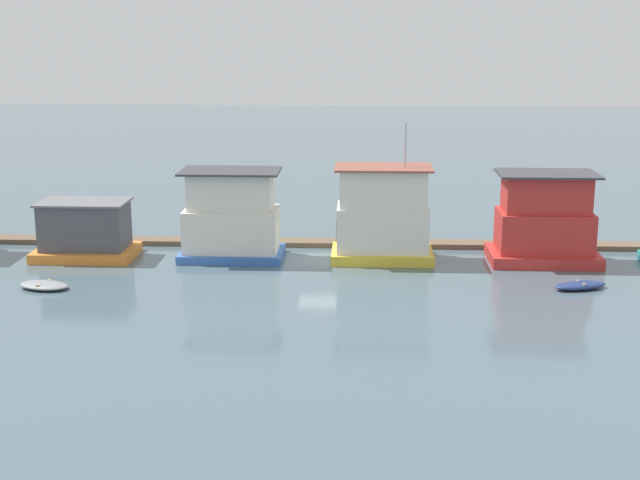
# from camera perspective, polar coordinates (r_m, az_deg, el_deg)

# --- Properties ---
(ground_plane) EXTENTS (200.00, 200.00, 0.00)m
(ground_plane) POSITION_cam_1_polar(r_m,az_deg,el_deg) (50.53, 0.05, -1.28)
(ground_plane) COLOR #475B66
(dock_walkway) EXTENTS (59.60, 1.41, 0.30)m
(dock_walkway) POSITION_cam_1_polar(r_m,az_deg,el_deg) (53.82, 0.22, -0.19)
(dock_walkway) COLOR brown
(dock_walkway) RESTS_ON ground_plane
(houseboat_orange) EXTENTS (5.63, 3.70, 3.29)m
(houseboat_orange) POSITION_cam_1_polar(r_m,az_deg,el_deg) (52.46, -14.80, 0.54)
(houseboat_orange) COLOR orange
(houseboat_orange) RESTS_ON ground_plane
(houseboat_blue) EXTENTS (5.81, 3.61, 5.08)m
(houseboat_blue) POSITION_cam_1_polar(r_m,az_deg,el_deg) (50.69, -5.69, 1.38)
(houseboat_blue) COLOR #3866B7
(houseboat_blue) RESTS_ON ground_plane
(houseboat_yellow) EXTENTS (5.69, 3.57, 7.78)m
(houseboat_yellow) POSITION_cam_1_polar(r_m,az_deg,el_deg) (50.16, 4.04, 1.51)
(houseboat_yellow) COLOR gold
(houseboat_yellow) RESTS_ON ground_plane
(houseboat_red) EXTENTS (6.02, 3.93, 5.07)m
(houseboat_red) POSITION_cam_1_polar(r_m,az_deg,el_deg) (51.18, 14.17, 1.09)
(houseboat_red) COLOR red
(houseboat_red) RESTS_ON ground_plane
(dinghy_grey) EXTENTS (2.90, 2.04, 0.35)m
(dinghy_grey) POSITION_cam_1_polar(r_m,az_deg,el_deg) (47.12, -17.25, -2.78)
(dinghy_grey) COLOR gray
(dinghy_grey) RESTS_ON ground_plane
(dinghy_navy) EXTENTS (3.00, 1.86, 0.40)m
(dinghy_navy) POSITION_cam_1_polar(r_m,az_deg,el_deg) (46.78, 16.32, -2.81)
(dinghy_navy) COLOR navy
(dinghy_navy) RESTS_ON ground_plane
(mooring_post_centre) EXTENTS (0.27, 0.27, 1.83)m
(mooring_post_centre) POSITION_cam_1_polar(r_m,az_deg,el_deg) (52.68, 1.17, 0.36)
(mooring_post_centre) COLOR brown
(mooring_post_centre) RESTS_ON ground_plane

